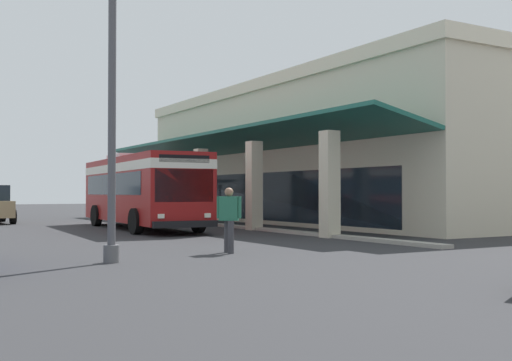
% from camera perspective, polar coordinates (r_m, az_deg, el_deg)
% --- Properties ---
extents(ground, '(120.00, 120.00, 0.00)m').
position_cam_1_polar(ground, '(36.43, -0.63, -3.60)').
color(ground, '#2D2D30').
extents(curb_strip, '(32.00, 0.50, 0.12)m').
position_cam_1_polar(curb_strip, '(31.78, -4.81, -3.86)').
color(curb_strip, '#9E998E').
rests_on(curb_strip, ground).
extents(plaza_building, '(26.97, 17.15, 7.47)m').
position_cam_1_polar(plaza_building, '(36.98, 8.82, 2.24)').
color(plaza_building, beige).
rests_on(plaza_building, ground).
extents(transit_bus, '(11.34, 3.27, 3.34)m').
position_cam_1_polar(transit_bus, '(28.36, -10.33, -0.55)').
color(transit_bus, maroon).
rests_on(transit_bus, ground).
extents(pedestrian, '(0.56, 0.52, 1.72)m').
position_cam_1_polar(pedestrian, '(16.66, -2.45, -3.22)').
color(pedestrian, '#38383D').
rests_on(pedestrian, ground).
extents(potted_palm, '(2.07, 1.98, 2.45)m').
position_cam_1_polar(potted_palm, '(38.10, -6.95, -2.60)').
color(potted_palm, brown).
rests_on(potted_palm, ground).
extents(lot_light_pole, '(0.60, 0.60, 7.64)m').
position_cam_1_polar(lot_light_pole, '(14.92, -12.83, 8.60)').
color(lot_light_pole, '#59595B').
rests_on(lot_light_pole, ground).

